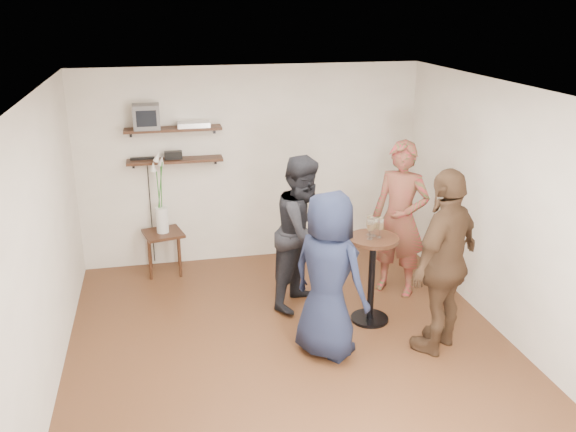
% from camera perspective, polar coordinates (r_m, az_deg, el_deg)
% --- Properties ---
extents(room, '(4.58, 5.08, 2.68)m').
position_cam_1_polar(room, '(5.77, 0.51, -1.38)').
color(room, '#482B17').
rests_on(room, ground).
extents(shelf_upper, '(1.20, 0.25, 0.04)m').
position_cam_1_polar(shelf_upper, '(7.78, -10.71, 8.00)').
color(shelf_upper, black).
rests_on(shelf_upper, room).
extents(shelf_lower, '(1.20, 0.25, 0.04)m').
position_cam_1_polar(shelf_lower, '(7.86, -10.53, 5.15)').
color(shelf_lower, black).
rests_on(shelf_lower, room).
extents(crt_monitor, '(0.32, 0.30, 0.30)m').
position_cam_1_polar(crt_monitor, '(7.75, -13.11, 9.05)').
color(crt_monitor, '#59595B').
rests_on(crt_monitor, shelf_upper).
extents(dvd_deck, '(0.40, 0.24, 0.06)m').
position_cam_1_polar(dvd_deck, '(7.78, -8.84, 8.47)').
color(dvd_deck, silver).
rests_on(dvd_deck, shelf_upper).
extents(radio, '(0.22, 0.10, 0.10)m').
position_cam_1_polar(radio, '(7.85, -10.69, 5.62)').
color(radio, black).
rests_on(radio, shelf_lower).
extents(power_strip, '(0.30, 0.05, 0.03)m').
position_cam_1_polar(power_strip, '(7.91, -13.46, 5.26)').
color(power_strip, black).
rests_on(power_strip, shelf_lower).
extents(side_table, '(0.56, 0.56, 0.56)m').
position_cam_1_polar(side_table, '(7.99, -11.57, -2.10)').
color(side_table, black).
rests_on(side_table, room).
extents(vase_lilies, '(0.20, 0.21, 1.07)m').
position_cam_1_polar(vase_lilies, '(7.85, -11.78, 0.82)').
color(vase_lilies, silver).
rests_on(vase_lilies, side_table).
extents(drinks_table, '(0.54, 0.54, 0.99)m').
position_cam_1_polar(drinks_table, '(6.66, 7.87, -4.81)').
color(drinks_table, black).
rests_on(drinks_table, room).
extents(wine_glass_fl, '(0.07, 0.07, 0.22)m').
position_cam_1_polar(wine_glass_fl, '(6.41, 7.73, -0.91)').
color(wine_glass_fl, silver).
rests_on(wine_glass_fl, drinks_table).
extents(wine_glass_fr, '(0.07, 0.07, 0.22)m').
position_cam_1_polar(wine_glass_fr, '(6.47, 8.62, -0.80)').
color(wine_glass_fr, silver).
rests_on(wine_glass_fr, drinks_table).
extents(wine_glass_bl, '(0.07, 0.07, 0.22)m').
position_cam_1_polar(wine_glass_bl, '(6.53, 7.67, -0.56)').
color(wine_glass_bl, silver).
rests_on(wine_glass_bl, drinks_table).
extents(wine_glass_br, '(0.07, 0.07, 0.20)m').
position_cam_1_polar(wine_glass_br, '(6.50, 8.09, -0.75)').
color(wine_glass_br, silver).
rests_on(wine_glass_br, drinks_table).
extents(person_plaid, '(0.80, 0.78, 1.86)m').
position_cam_1_polar(person_plaid, '(7.28, 10.44, -0.28)').
color(person_plaid, red).
rests_on(person_plaid, room).
extents(person_dark, '(1.08, 1.09, 1.77)m').
position_cam_1_polar(person_dark, '(6.89, 1.52, -1.52)').
color(person_dark, black).
rests_on(person_dark, room).
extents(person_navy, '(0.94, 0.98, 1.70)m').
position_cam_1_polar(person_navy, '(5.92, 3.82, -5.59)').
color(person_navy, '#161B32').
rests_on(person_navy, room).
extents(person_brown, '(1.17, 1.03, 1.89)m').
position_cam_1_polar(person_brown, '(6.16, 14.46, -4.19)').
color(person_brown, '#422C1C').
rests_on(person_brown, room).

